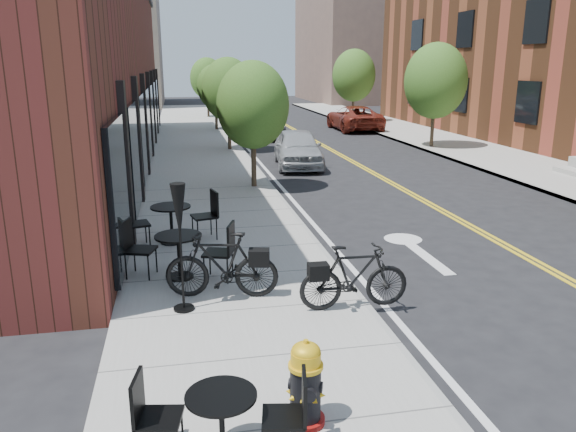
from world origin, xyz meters
TOP-DOWN VIEW (x-y plane):
  - ground at (0.00, 0.00)m, footprint 120.00×120.00m
  - sidewalk_near at (-2.00, 10.00)m, footprint 4.00×70.00m
  - sidewalk_far at (10.00, 10.00)m, footprint 4.00×70.00m
  - building_near at (-6.50, 14.00)m, footprint 5.00×28.00m
  - bg_building_left at (-8.00, 48.00)m, footprint 8.00×14.00m
  - bg_building_right at (16.00, 50.00)m, footprint 10.00×16.00m
  - tree_near_a at (-0.60, 9.00)m, footprint 2.20×2.20m
  - tree_near_b at (-0.60, 17.00)m, footprint 2.30×2.30m
  - tree_near_c at (-0.60, 25.00)m, footprint 2.10×2.10m
  - tree_near_d at (-0.60, 33.00)m, footprint 2.40×2.40m
  - tree_far_b at (8.60, 16.00)m, footprint 2.80×2.80m
  - tree_far_c at (8.60, 28.00)m, footprint 2.80×2.80m
  - fire_hydrant at (-1.69, -2.97)m, footprint 0.55×0.55m
  - bicycle_left at (-2.28, 0.55)m, footprint 1.91×0.88m
  - bicycle_right at (-0.31, -0.28)m, footprint 1.74×0.52m
  - bistro_set_a at (-2.60, -3.31)m, footprint 1.65×0.81m
  - bistro_set_b at (-2.96, 1.57)m, footprint 1.96×1.04m
  - bistro_set_c at (-3.10, 3.65)m, footprint 1.99×1.01m
  - patio_umbrella at (-2.91, 0.18)m, footprint 0.32×0.32m
  - parked_car_a at (1.60, 12.76)m, footprint 2.13×4.33m
  - parked_car_b at (1.60, 21.36)m, footprint 1.71×4.29m
  - parked_car_c at (1.26, 26.16)m, footprint 2.75×5.49m
  - parked_car_far at (7.39, 23.91)m, footprint 2.45×5.18m

SIDE VIEW (x-z plane):
  - ground at x=0.00m, z-range 0.00..0.00m
  - sidewalk_near at x=-2.00m, z-range 0.00..0.12m
  - sidewalk_far at x=10.00m, z-range 0.00..0.12m
  - bistro_set_a at x=-2.60m, z-range 0.12..0.99m
  - fire_hydrant at x=-1.69m, z-range 0.09..1.06m
  - bicycle_right at x=-0.31m, z-range 0.12..1.16m
  - bistro_set_b at x=-2.96m, z-range 0.12..1.16m
  - bistro_set_c at x=-3.10m, z-range 0.12..1.17m
  - bicycle_left at x=-2.28m, z-range 0.12..1.23m
  - parked_car_b at x=1.60m, z-range 0.00..1.39m
  - parked_car_a at x=1.60m, z-range 0.00..1.42m
  - parked_car_far at x=7.39m, z-range 0.00..1.43m
  - parked_car_c at x=1.26m, z-range 0.00..1.53m
  - patio_umbrella at x=-2.91m, z-range 0.56..2.56m
  - tree_near_c at x=-0.60m, z-range 0.69..4.37m
  - tree_near_a at x=-0.60m, z-range 0.70..4.51m
  - tree_near_b at x=-0.60m, z-range 0.72..4.70m
  - tree_near_d at x=-0.60m, z-range 0.73..4.85m
  - tree_far_b at x=8.60m, z-range 0.75..5.37m
  - tree_far_c at x=8.60m, z-range 0.75..5.37m
  - building_near at x=-6.50m, z-range 0.00..7.00m
  - bg_building_left at x=-8.00m, z-range 0.00..10.00m
  - bg_building_right at x=16.00m, z-range 0.00..12.00m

